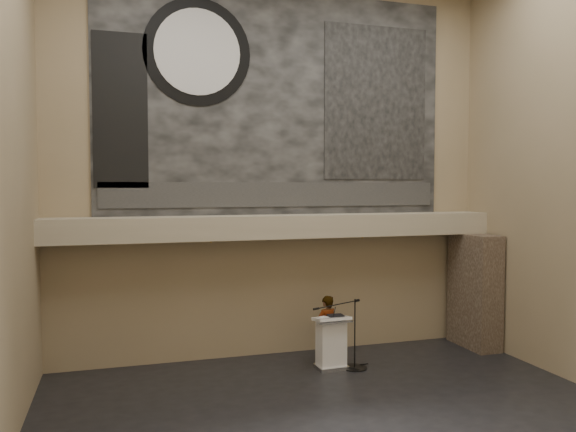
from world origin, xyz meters
name	(u,v)px	position (x,y,z in m)	size (l,w,h in m)	color
floor	(346,423)	(0.00, 0.00, 0.00)	(10.00, 10.00, 0.00)	black
wall_back	(278,168)	(0.00, 4.00, 4.25)	(10.00, 0.02, 8.50)	#8E7B5A
wall_front	(522,140)	(0.00, -4.00, 4.25)	(10.00, 0.02, 8.50)	#8E7B5A
soffit	(283,226)	(0.00, 3.60, 2.95)	(10.00, 0.80, 0.50)	tan
sprinkler_left	(211,241)	(-1.60, 3.55, 2.67)	(0.04, 0.04, 0.06)	#B2893D
sprinkler_right	(362,237)	(1.90, 3.55, 2.67)	(0.04, 0.04, 0.06)	#B2893D
banner	(278,103)	(0.00, 3.97, 5.70)	(8.00, 0.05, 5.00)	black
banner_text_strip	(279,194)	(0.00, 3.93, 3.65)	(7.76, 0.02, 0.55)	#2A2A2A
banner_clock_rim	(197,52)	(-1.80, 3.93, 6.70)	(2.30, 2.30, 0.02)	black
banner_clock_face	(198,52)	(-1.80, 3.91, 6.70)	(1.84, 1.84, 0.02)	silver
banner_building_print	(376,103)	(2.40, 3.93, 5.80)	(2.60, 0.02, 3.60)	black
banner_brick_print	(120,110)	(-3.40, 3.93, 5.40)	(1.10, 0.02, 3.20)	black
stone_pier	(475,290)	(4.65, 3.15, 1.35)	(0.60, 1.40, 2.70)	#403227
lectern	(331,343)	(0.77, 2.60, 0.55)	(0.74, 0.54, 1.13)	silver
binder	(336,316)	(0.87, 2.60, 1.12)	(0.32, 0.25, 0.04)	black
papers	(325,317)	(0.62, 2.58, 1.10)	(0.19, 0.26, 0.01)	silver
speaker_person	(326,329)	(0.84, 3.08, 0.73)	(0.53, 0.35, 1.46)	silver
mic_stand	(353,358)	(1.21, 2.46, 0.22)	(1.36, 0.78, 1.48)	black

